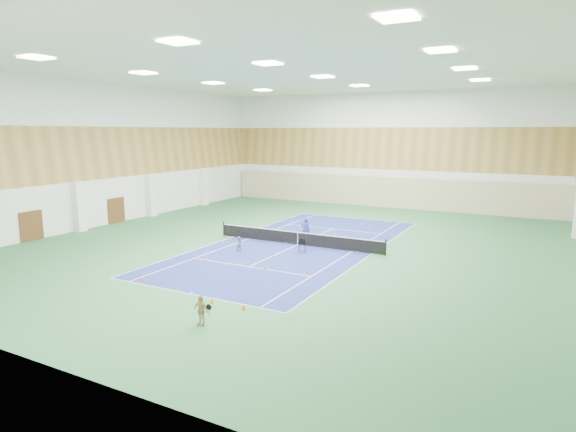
{
  "coord_description": "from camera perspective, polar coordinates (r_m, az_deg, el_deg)",
  "views": [
    {
      "loc": [
        15.08,
        -29.7,
        7.96
      ],
      "look_at": [
        -0.83,
        0.09,
        2.0
      ],
      "focal_mm": 30.0,
      "sensor_mm": 36.0,
      "label": 1
    }
  ],
  "objects": [
    {
      "name": "cone_svc_c",
      "position": [
        28.25,
        -2.73,
        -6.14
      ],
      "size": [
        0.19,
        0.19,
        0.21
      ],
      "primitive_type": "cone",
      "color": "#F3400C",
      "rests_on": "ground"
    },
    {
      "name": "coach",
      "position": [
        35.08,
        2.1,
        -1.63
      ],
      "size": [
        0.77,
        0.66,
        1.78
      ],
      "primitive_type": "imported",
      "rotation": [
        0.0,
        0.0,
        3.57
      ],
      "color": "#213899",
      "rests_on": "ground"
    },
    {
      "name": "cone_svc_d",
      "position": [
        27.47,
        2.31,
        -6.61
      ],
      "size": [
        0.19,
        0.19,
        0.21
      ],
      "primitive_type": "cone",
      "color": "red",
      "rests_on": "ground"
    },
    {
      "name": "cone_base_c",
      "position": [
        23.15,
        -9.01,
        -9.94
      ],
      "size": [
        0.2,
        0.2,
        0.22
      ],
      "primitive_type": "cone",
      "color": "#D7600B",
      "rests_on": "ground"
    },
    {
      "name": "ceiling_light_grid",
      "position": [
        33.54,
        1.22,
        16.79
      ],
      "size": [
        21.4,
        25.4,
        0.06
      ],
      "primitive_type": null,
      "color": "silver",
      "rests_on": "room_shell"
    },
    {
      "name": "ground",
      "position": [
        34.24,
        1.15,
        -3.43
      ],
      "size": [
        40.0,
        40.0,
        0.0
      ],
      "primitive_type": "plane",
      "color": "#2B663A",
      "rests_on": "ground"
    },
    {
      "name": "tennis_net",
      "position": [
        34.12,
        1.15,
        -2.53
      ],
      "size": [
        12.8,
        0.1,
        1.1
      ],
      "primitive_type": null,
      "color": "black",
      "rests_on": "ground"
    },
    {
      "name": "tennis_balls_scatter",
      "position": [
        34.23,
        1.15,
        -3.36
      ],
      "size": [
        10.57,
        22.77,
        0.07
      ],
      "primitive_type": null,
      "color": "#D1EC28",
      "rests_on": "ground"
    },
    {
      "name": "cone_base_b",
      "position": [
        25.38,
        -13.1,
        -8.28
      ],
      "size": [
        0.2,
        0.2,
        0.22
      ],
      "primitive_type": "cone",
      "color": "#FF660D",
      "rests_on": "ground"
    },
    {
      "name": "back_curtain",
      "position": [
        52.09,
        11.07,
        2.81
      ],
      "size": [
        35.4,
        0.16,
        3.2
      ],
      "primitive_type": "cube",
      "color": "#C6B793",
      "rests_on": "ground"
    },
    {
      "name": "door_left_b",
      "position": [
        44.92,
        -19.67,
        0.64
      ],
      "size": [
        0.08,
        1.8,
        2.2
      ],
      "primitive_type": "cube",
      "color": "#593319",
      "rests_on": "ground"
    },
    {
      "name": "cone_svc_a",
      "position": [
        30.82,
        -9.58,
        -4.9
      ],
      "size": [
        0.19,
        0.19,
        0.21
      ],
      "primitive_type": "cone",
      "color": "orange",
      "rests_on": "ground"
    },
    {
      "name": "court_surface",
      "position": [
        34.24,
        1.15,
        -3.43
      ],
      "size": [
        10.97,
        23.77,
        0.01
      ],
      "primitive_type": "cube",
      "color": "navy",
      "rests_on": "ground"
    },
    {
      "name": "cone_svc_b",
      "position": [
        29.86,
        -5.77,
        -5.26
      ],
      "size": [
        0.22,
        0.22,
        0.25
      ],
      "primitive_type": "cone",
      "color": "#FF5F0D",
      "rests_on": "ground"
    },
    {
      "name": "door_left_a",
      "position": [
        40.08,
        -28.12,
        -1.04
      ],
      "size": [
        0.08,
        1.8,
        2.2
      ],
      "primitive_type": "cube",
      "color": "#593319",
      "rests_on": "ground"
    },
    {
      "name": "cone_base_a",
      "position": [
        27.13,
        -16.75,
        -7.23
      ],
      "size": [
        0.21,
        0.21,
        0.23
      ],
      "primitive_type": "cone",
      "color": "#FC440D",
      "rests_on": "ground"
    },
    {
      "name": "room_shell",
      "position": [
        33.36,
        1.19,
        6.64
      ],
      "size": [
        36.0,
        40.0,
        12.0
      ],
      "primitive_type": null,
      "color": "white",
      "rests_on": "ground"
    },
    {
      "name": "cone_base_d",
      "position": [
        22.16,
        -5.28,
        -10.75
      ],
      "size": [
        0.22,
        0.22,
        0.24
      ],
      "primitive_type": "cone",
      "color": "#FF430D",
      "rests_on": "ground"
    },
    {
      "name": "ball_cart",
      "position": [
        32.06,
        1.69,
        -3.59
      ],
      "size": [
        0.63,
        0.63,
        0.85
      ],
      "primitive_type": null,
      "rotation": [
        0.0,
        0.0,
        0.36
      ],
      "color": "black",
      "rests_on": "ground"
    },
    {
      "name": "wood_cladding",
      "position": [
        33.31,
        1.2,
        10.08
      ],
      "size": [
        36.0,
        40.0,
        8.0
      ],
      "primitive_type": null,
      "color": "#A9803E",
      "rests_on": "room_shell"
    },
    {
      "name": "child_apron",
      "position": [
        20.65,
        -10.3,
        -10.92
      ],
      "size": [
        0.77,
        0.37,
        1.27
      ],
      "primitive_type": "imported",
      "rotation": [
        0.0,
        0.0,
        -0.08
      ],
      "color": "tan",
      "rests_on": "ground"
    },
    {
      "name": "child_court",
      "position": [
        32.48,
        -5.79,
        -3.31
      ],
      "size": [
        0.55,
        0.46,
        1.02
      ],
      "primitive_type": "imported",
      "rotation": [
        0.0,
        0.0,
        0.17
      ],
      "color": "gray",
      "rests_on": "ground"
    }
  ]
}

